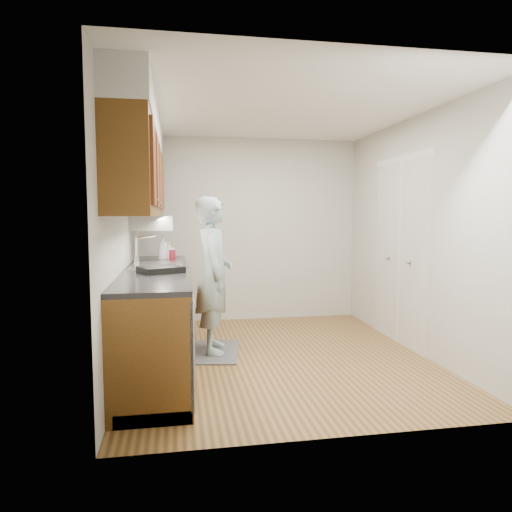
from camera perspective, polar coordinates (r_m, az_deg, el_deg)
The scene contains 14 objects.
floor at distance 4.83m, azimuth 2.61°, elevation -12.44°, with size 3.50×3.50×0.00m, color olive.
ceiling at distance 4.72m, azimuth 2.74°, elevation 17.91°, with size 3.50×3.50×0.00m, color white.
wall_left at distance 4.52m, azimuth -16.24°, elevation 2.31°, with size 0.02×3.50×2.50m, color beige.
wall_right at distance 5.14m, azimuth 19.22°, elevation 2.55°, with size 0.02×3.50×2.50m, color beige.
wall_back at distance 6.32m, azimuth -0.79°, elevation 3.27°, with size 3.00×0.02×2.50m, color beige.
counter at distance 4.59m, azimuth -12.25°, elevation -7.14°, with size 0.64×2.80×1.30m.
upper_cabinets at distance 4.57m, azimuth -14.26°, elevation 11.16°, with size 0.47×2.80×1.21m.
closet_door at distance 5.42m, azimuth 17.50°, elevation 0.33°, with size 0.02×1.22×2.05m, color white.
floor_mat at distance 4.98m, azimuth -5.24°, elevation -11.81°, with size 0.51×0.86×0.02m, color slate.
person at distance 4.79m, azimuth -5.33°, elevation -1.08°, with size 0.65×0.43×1.85m, color #91ADB0.
soap_bottle_a at distance 5.26m, azimuth -11.55°, elevation 0.96°, with size 0.11×0.11×0.29m, color silver.
soap_bottle_b at distance 5.29m, azimuth -10.83°, elevation 0.61°, with size 0.10×0.10×0.21m, color silver.
soda_can at distance 5.18m, azimuth -10.41°, elevation 0.04°, with size 0.07×0.07×0.13m, color maroon.
dish_rack at distance 4.19m, azimuth -11.82°, elevation -1.67°, with size 0.36×0.30×0.06m, color black.
Camera 1 is at (-1.00, -4.49, 1.46)m, focal length 32.00 mm.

